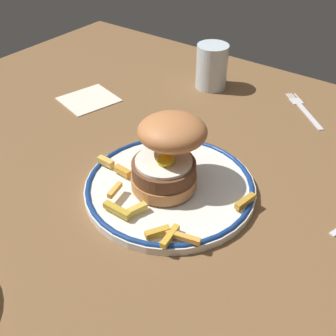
# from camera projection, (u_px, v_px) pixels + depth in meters

# --- Properties ---
(ground_plane) EXTENTS (1.32, 1.00, 0.04)m
(ground_plane) POSITION_uv_depth(u_px,v_px,m) (189.00, 210.00, 0.62)
(ground_plane) COLOR brown
(dinner_plate) EXTENTS (0.25, 0.25, 0.02)m
(dinner_plate) POSITION_uv_depth(u_px,v_px,m) (168.00, 188.00, 0.61)
(dinner_plate) COLOR white
(dinner_plate) RESTS_ON ground_plane
(burger) EXTENTS (0.14, 0.14, 0.11)m
(burger) POSITION_uv_depth(u_px,v_px,m) (168.00, 152.00, 0.58)
(burger) COLOR #BD7841
(burger) RESTS_ON dinner_plate
(fries_pile) EXTENTS (0.24, 0.15, 0.01)m
(fries_pile) POSITION_uv_depth(u_px,v_px,m) (149.00, 204.00, 0.57)
(fries_pile) COLOR #E4B04C
(fries_pile) RESTS_ON dinner_plate
(water_glass) EXTENTS (0.07, 0.07, 0.09)m
(water_glass) POSITION_uv_depth(u_px,v_px,m) (212.00, 69.00, 0.87)
(water_glass) COLOR silver
(water_glass) RESTS_ON ground_plane
(fork) EXTENTS (0.11, 0.11, 0.00)m
(fork) POSITION_uv_depth(u_px,v_px,m) (303.00, 109.00, 0.81)
(fork) COLOR silver
(fork) RESTS_ON ground_plane
(napkin) EXTENTS (0.12, 0.12, 0.00)m
(napkin) POSITION_uv_depth(u_px,v_px,m) (89.00, 99.00, 0.85)
(napkin) COLOR silver
(napkin) RESTS_ON ground_plane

